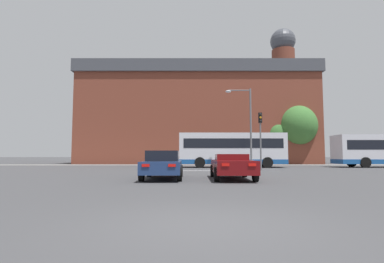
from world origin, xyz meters
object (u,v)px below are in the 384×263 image
object	(u,v)px
car_saloon_left	(163,164)
street_lamp_junction	(246,119)
traffic_light_near_right	(261,132)
bus_crossing_lead	(232,149)
car_roadster_right	(232,166)
pedestrian_waiting	(227,157)
traffic_light_far_right	(235,144)

from	to	relation	value
car_saloon_left	street_lamp_junction	xyz separation A→B (m)	(6.19, 11.03, 3.62)
traffic_light_near_right	car_saloon_left	bearing A→B (deg)	-129.57
street_lamp_junction	bus_crossing_lead	bearing A→B (deg)	105.77
car_roadster_right	bus_crossing_lead	size ratio (longest dim) A/B	0.46
bus_crossing_lead	pedestrian_waiting	bearing A→B (deg)	177.06
car_roadster_right	pedestrian_waiting	size ratio (longest dim) A/B	2.95
car_roadster_right	bus_crossing_lead	xyz separation A→B (m)	(1.91, 14.32, 1.12)
traffic_light_far_right	car_roadster_right	bearing A→B (deg)	-98.53
traffic_light_far_right	street_lamp_junction	world-z (taller)	street_lamp_junction
street_lamp_junction	car_saloon_left	bearing A→B (deg)	-119.32
traffic_light_far_right	traffic_light_near_right	world-z (taller)	traffic_light_near_right
pedestrian_waiting	car_saloon_left	bearing A→B (deg)	-61.47
traffic_light_near_right	street_lamp_junction	world-z (taller)	street_lamp_junction
car_saloon_left	traffic_light_near_right	world-z (taller)	traffic_light_near_right
bus_crossing_lead	street_lamp_junction	size ratio (longest dim) A/B	1.44
traffic_light_far_right	traffic_light_near_right	distance (m)	12.63
bus_crossing_lead	pedestrian_waiting	xyz separation A→B (m)	(0.38, 7.39, -0.84)
car_saloon_left	pedestrian_waiting	distance (m)	22.27
street_lamp_junction	pedestrian_waiting	size ratio (longest dim) A/B	4.41
car_saloon_left	bus_crossing_lead	size ratio (longest dim) A/B	0.47
pedestrian_waiting	traffic_light_near_right	bearing A→B (deg)	-41.99
car_saloon_left	traffic_light_far_right	xyz separation A→B (m)	(6.56, 20.82, 1.80)
car_saloon_left	pedestrian_waiting	xyz separation A→B (m)	(5.70, 21.53, 0.21)
car_saloon_left	street_lamp_junction	size ratio (longest dim) A/B	0.68
street_lamp_junction	pedestrian_waiting	bearing A→B (deg)	92.72
car_roadster_right	street_lamp_junction	xyz separation A→B (m)	(2.79, 11.21, 3.68)
bus_crossing_lead	traffic_light_far_right	size ratio (longest dim) A/B	2.74
car_saloon_left	street_lamp_junction	world-z (taller)	street_lamp_junction
car_roadster_right	traffic_light_near_right	xyz separation A→B (m)	(3.37, 8.38, 2.35)
car_roadster_right	pedestrian_waiting	xyz separation A→B (m)	(2.29, 21.70, 0.27)
car_roadster_right	street_lamp_junction	bearing A→B (deg)	76.43
car_saloon_left	bus_crossing_lead	distance (m)	15.14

